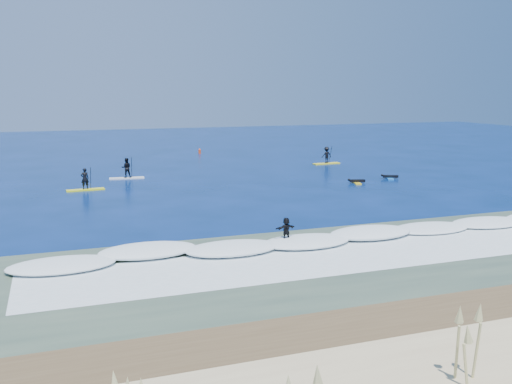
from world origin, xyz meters
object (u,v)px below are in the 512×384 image
object	(u,v)px
prone_paddler_far	(390,177)
wave_surfer	(286,231)
sup_paddler_right	(327,156)
marker_buoy	(200,151)
sup_paddler_left	(85,182)
sup_paddler_center	(126,170)
prone_paddler_near	(356,182)

from	to	relation	value
prone_paddler_far	wave_surfer	xyz separation A→B (m)	(-17.36, -17.33, 0.62)
sup_paddler_right	marker_buoy	xyz separation A→B (m)	(-10.47, 14.06, -0.50)
sup_paddler_left	sup_paddler_center	world-z (taller)	sup_paddler_center
sup_paddler_left	sup_paddler_right	bearing A→B (deg)	13.48
sup_paddler_right	prone_paddler_far	distance (m)	11.20
sup_paddler_right	wave_surfer	xyz separation A→B (m)	(-16.64, -28.49, -0.08)
prone_paddler_near	wave_surfer	size ratio (longest dim) A/B	1.05
sup_paddler_center	prone_paddler_far	world-z (taller)	sup_paddler_center
sup_paddler_left	prone_paddler_near	size ratio (longest dim) A/B	1.53
prone_paddler_near	prone_paddler_far	world-z (taller)	prone_paddler_far
prone_paddler_near	prone_paddler_far	distance (m)	4.22
prone_paddler_far	marker_buoy	bearing A→B (deg)	47.84
wave_surfer	sup_paddler_center	bearing A→B (deg)	92.91
sup_paddler_left	wave_surfer	world-z (taller)	sup_paddler_left
marker_buoy	sup_paddler_right	bearing A→B (deg)	-53.33
sup_paddler_left	prone_paddler_far	size ratio (longest dim) A/B	1.50
marker_buoy	sup_paddler_center	bearing A→B (deg)	-122.81
prone_paddler_far	wave_surfer	world-z (taller)	wave_surfer
marker_buoy	prone_paddler_far	bearing A→B (deg)	-66.08
prone_paddler_far	wave_surfer	distance (m)	24.54
sup_paddler_center	prone_paddler_near	distance (m)	20.42
sup_paddler_left	wave_surfer	distance (m)	22.15
sup_paddler_center	sup_paddler_right	xyz separation A→B (m)	(21.55, 3.13, 0.03)
prone_paddler_far	marker_buoy	xyz separation A→B (m)	(-11.18, 25.22, 0.19)
sup_paddler_center	prone_paddler_near	world-z (taller)	sup_paddler_center
sup_paddler_left	sup_paddler_center	xyz separation A→B (m)	(3.87, 5.02, 0.16)
sup_paddler_left	marker_buoy	xyz separation A→B (m)	(14.95, 22.21, -0.31)
sup_paddler_left	prone_paddler_far	bearing A→B (deg)	-10.87
sup_paddler_center	marker_buoy	size ratio (longest dim) A/B	4.13
sup_paddler_right	prone_paddler_near	size ratio (longest dim) A/B	1.58
prone_paddler_near	marker_buoy	size ratio (longest dim) A/B	2.58
sup_paddler_center	prone_paddler_far	size ratio (longest dim) A/B	1.58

